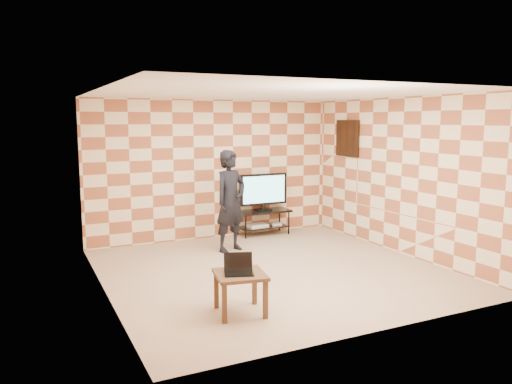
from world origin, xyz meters
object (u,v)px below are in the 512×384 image
Objects in this scene: side_table at (240,280)px; person at (231,201)px; tv_stand at (263,217)px; tv at (263,190)px.

person is (1.03, 2.74, 0.49)m from side_table.
tv_stand is 0.61× the size of person.
tv_stand is 0.55m from tv.
tv reaches higher than tv_stand.
tv_stand is at bearing 59.72° from side_table.
side_table is at bearing -120.30° from tv.
tv is 1.51× the size of side_table.
tv reaches higher than side_table.
person is at bearing -140.90° from tv_stand.
side_table is 0.38× the size of person.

